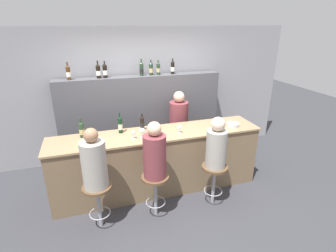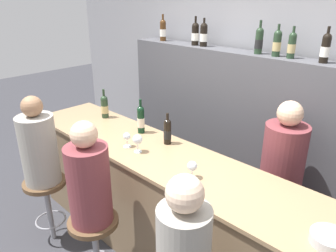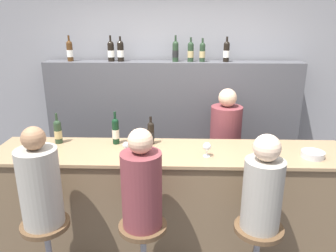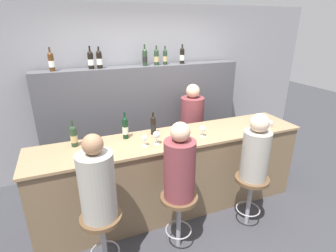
{
  "view_description": "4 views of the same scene",
  "coord_description": "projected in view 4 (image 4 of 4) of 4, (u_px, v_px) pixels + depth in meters",
  "views": [
    {
      "loc": [
        -0.97,
        -3.36,
        2.65
      ],
      "look_at": [
        0.15,
        0.23,
        1.16
      ],
      "focal_mm": 28.0,
      "sensor_mm": 36.0,
      "label": 1
    },
    {
      "loc": [
        1.63,
        -1.37,
        2.27
      ],
      "look_at": [
        -0.08,
        0.38,
        1.27
      ],
      "focal_mm": 35.0,
      "sensor_mm": 36.0,
      "label": 2
    },
    {
      "loc": [
        0.06,
        -2.54,
        2.23
      ],
      "look_at": [
        -0.03,
        0.42,
        1.25
      ],
      "focal_mm": 35.0,
      "sensor_mm": 36.0,
      "label": 3
    },
    {
      "loc": [
        -1.15,
        -2.35,
        2.3
      ],
      "look_at": [
        -0.07,
        0.32,
        1.18
      ],
      "focal_mm": 28.0,
      "sensor_mm": 36.0,
      "label": 4
    }
  ],
  "objects": [
    {
      "name": "wine_glass_1",
      "position": [
        156.0,
        135.0,
        2.94
      ],
      "size": [
        0.08,
        0.08,
        0.16
      ],
      "color": "silver",
      "rests_on": "bar_counter"
    },
    {
      "name": "wall_back",
      "position": [
        140.0,
        90.0,
        4.29
      ],
      "size": [
        6.4,
        0.05,
        2.6
      ],
      "color": "gray",
      "rests_on": "ground_plane"
    },
    {
      "name": "ground_plane",
      "position": [
        183.0,
        222.0,
        3.27
      ],
      "size": [
        16.0,
        16.0,
        0.0
      ],
      "primitive_type": "plane",
      "color": "#333338"
    },
    {
      "name": "wine_bottle_backbar_3",
      "position": [
        145.0,
        57.0,
        3.91
      ],
      "size": [
        0.07,
        0.07,
        0.31
      ],
      "color": "#233823",
      "rests_on": "back_bar_cabinet"
    },
    {
      "name": "wine_bottle_backbar_5",
      "position": [
        165.0,
        57.0,
        4.03
      ],
      "size": [
        0.07,
        0.07,
        0.28
      ],
      "color": "#233823",
      "rests_on": "back_bar_cabinet"
    },
    {
      "name": "bar_stool_middle",
      "position": [
        179.0,
        207.0,
        2.74
      ],
      "size": [
        0.39,
        0.39,
        0.66
      ],
      "color": "gray",
      "rests_on": "ground_plane"
    },
    {
      "name": "wine_bottle_backbar_0",
      "position": [
        51.0,
        61.0,
        3.46
      ],
      "size": [
        0.07,
        0.07,
        0.31
      ],
      "color": "#4C2D14",
      "rests_on": "back_bar_cabinet"
    },
    {
      "name": "wine_glass_2",
      "position": [
        203.0,
        129.0,
        3.16
      ],
      "size": [
        0.07,
        0.07,
        0.13
      ],
      "color": "silver",
      "rests_on": "bar_counter"
    },
    {
      "name": "back_bar_cabinet",
      "position": [
        145.0,
        119.0,
        4.26
      ],
      "size": [
        3.16,
        0.28,
        1.72
      ],
      "color": "#4C4C51",
      "rests_on": "ground_plane"
    },
    {
      "name": "guest_seated_left",
      "position": [
        97.0,
        183.0,
        2.29
      ],
      "size": [
        0.32,
        0.32,
        0.82
      ],
      "color": "gray",
      "rests_on": "bar_stool_left"
    },
    {
      "name": "bar_stool_left",
      "position": [
        102.0,
        227.0,
        2.46
      ],
      "size": [
        0.39,
        0.39,
        0.66
      ],
      "color": "gray",
      "rests_on": "ground_plane"
    },
    {
      "name": "wine_bottle_counter_0",
      "position": [
        74.0,
        136.0,
        2.89
      ],
      "size": [
        0.08,
        0.08,
        0.31
      ],
      "color": "#233823",
      "rests_on": "bar_counter"
    },
    {
      "name": "guest_seated_middle",
      "position": [
        180.0,
        166.0,
        2.56
      ],
      "size": [
        0.31,
        0.31,
        0.81
      ],
      "color": "brown",
      "rests_on": "bar_stool_middle"
    },
    {
      "name": "wine_glass_0",
      "position": [
        144.0,
        139.0,
        2.9
      ],
      "size": [
        0.07,
        0.07,
        0.13
      ],
      "color": "silver",
      "rests_on": "bar_counter"
    },
    {
      "name": "wine_bottle_backbar_1",
      "position": [
        91.0,
        60.0,
        3.64
      ],
      "size": [
        0.08,
        0.08,
        0.31
      ],
      "color": "black",
      "rests_on": "back_bar_cabinet"
    },
    {
      "name": "wine_bottle_backbar_4",
      "position": [
        156.0,
        57.0,
        3.98
      ],
      "size": [
        0.07,
        0.07,
        0.29
      ],
      "color": "#233823",
      "rests_on": "back_bar_cabinet"
    },
    {
      "name": "wine_bottle_backbar_6",
      "position": [
        182.0,
        56.0,
        4.13
      ],
      "size": [
        0.07,
        0.07,
        0.3
      ],
      "color": "black",
      "rests_on": "back_bar_cabinet"
    },
    {
      "name": "metal_bowl",
      "position": [
        265.0,
        124.0,
        3.52
      ],
      "size": [
        0.2,
        0.2,
        0.06
      ],
      "color": "#B7B7BC",
      "rests_on": "bar_counter"
    },
    {
      "name": "bar_stool_right",
      "position": [
        251.0,
        188.0,
        3.06
      ],
      "size": [
        0.39,
        0.39,
        0.66
      ],
      "color": "gray",
      "rests_on": "ground_plane"
    },
    {
      "name": "wine_bottle_counter_1",
      "position": [
        125.0,
        128.0,
        3.08
      ],
      "size": [
        0.07,
        0.07,
        0.33
      ],
      "color": "black",
      "rests_on": "bar_counter"
    },
    {
      "name": "wine_bottle_backbar_2",
      "position": [
        99.0,
        59.0,
        3.68
      ],
      "size": [
        0.08,
        0.08,
        0.3
      ],
      "color": "black",
      "rests_on": "back_bar_cabinet"
    },
    {
      "name": "guest_seated_right",
      "position": [
        256.0,
        151.0,
        2.89
      ],
      "size": [
        0.3,
        0.3,
        0.77
      ],
      "color": "gray",
      "rests_on": "bar_stool_right"
    },
    {
      "name": "wine_bottle_counter_2",
      "position": [
        153.0,
        125.0,
        3.21
      ],
      "size": [
        0.07,
        0.07,
        0.28
      ],
      "color": "black",
      "rests_on": "bar_counter"
    },
    {
      "name": "bar_counter",
      "position": [
        173.0,
        173.0,
        3.36
      ],
      "size": [
        3.37,
        0.68,
        1.03
      ],
      "color": "brown",
      "rests_on": "ground_plane"
    },
    {
      "name": "bartender",
      "position": [
        191.0,
        134.0,
        4.15
      ],
      "size": [
        0.36,
        0.36,
        1.48
      ],
      "color": "brown",
      "rests_on": "ground_plane"
    }
  ]
}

